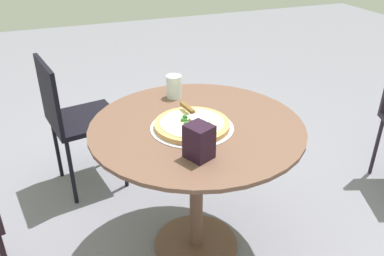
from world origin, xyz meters
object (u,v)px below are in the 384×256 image
at_px(pizza_on_tray, 192,125).
at_px(patio_chair_corner, 72,114).
at_px(patio_table, 197,155).
at_px(pizza_server, 193,113).
at_px(napkin_dispenser, 199,142).
at_px(drinking_cup, 175,86).

height_order(pizza_on_tray, patio_chair_corner, patio_chair_corner).
xyz_separation_m(pizza_on_tray, patio_chair_corner, (-0.78, -0.46, -0.23)).
bearing_deg(patio_table, pizza_server, -145.70).
bearing_deg(napkin_dispenser, patio_chair_corner, 176.79).
xyz_separation_m(pizza_server, patio_chair_corner, (-0.74, -0.48, -0.27)).
relative_size(napkin_dispenser, patio_chair_corner, 0.16).
height_order(patio_table, pizza_on_tray, pizza_on_tray).
bearing_deg(pizza_server, pizza_on_tray, -24.87).
distance_m(pizza_server, patio_chair_corner, 0.92).
bearing_deg(napkin_dispenser, patio_table, 135.77).
height_order(drinking_cup, patio_chair_corner, patio_chair_corner).
bearing_deg(napkin_dispenser, pizza_server, 139.36).
distance_m(patio_table, pizza_server, 0.21).
distance_m(drinking_cup, patio_chair_corner, 0.72).
bearing_deg(patio_chair_corner, patio_table, 32.80).
xyz_separation_m(pizza_on_tray, drinking_cup, (-0.34, 0.04, 0.04)).
bearing_deg(pizza_on_tray, drinking_cup, 173.94).
xyz_separation_m(pizza_on_tray, pizza_server, (-0.04, 0.02, 0.04)).
xyz_separation_m(patio_table, napkin_dispenser, (0.25, -0.09, 0.23)).
bearing_deg(drinking_cup, napkin_dispenser, -9.40).
bearing_deg(pizza_server, patio_table, 34.30).
distance_m(pizza_server, drinking_cup, 0.30).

